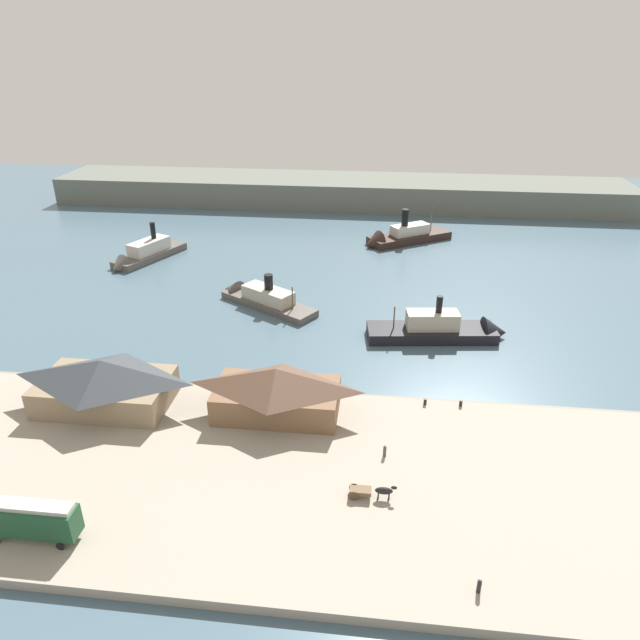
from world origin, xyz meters
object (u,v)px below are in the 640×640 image
Objects in this scene: ferry_shed_east_terminal at (104,382)px; ferry_near_quay at (448,330)px; pedestrian_walking_west at (385,451)px; ferry_moored_west at (143,255)px; mooring_post_center_east at (461,403)px; ferry_approaching_east at (400,237)px; pedestrian_near_cart at (479,586)px; ferry_departing_north at (259,297)px; ferry_shed_central_terminal at (277,391)px; horse_cart at (370,491)px; mooring_post_center_west at (425,402)px; street_tram at (30,518)px.

ferry_shed_east_terminal is 0.73× the size of ferry_near_quay.
ferry_moored_west is (-58.39, 67.40, -0.34)m from pedestrian_walking_west.
pedestrian_walking_west is 37.09m from ferry_near_quay.
pedestrian_walking_west is 0.07× the size of ferry_near_quay.
mooring_post_center_east is 0.04× the size of ferry_approaching_east.
pedestrian_near_cart is 31.15m from mooring_post_center_east.
ferry_near_quay is 1.12× the size of ferry_departing_north.
ferry_near_quay is at bearing 47.45° from ferry_shed_central_terminal.
ferry_approaching_east is (-6.53, 107.28, -0.46)m from pedestrian_near_cart.
horse_cart is 6.01× the size of mooring_post_center_west.
horse_cart is 20.78m from mooring_post_center_west.
horse_cart is at bearing -65.71° from ferry_departing_north.
ferry_near_quay is at bearing 88.40° from pedestrian_near_cart.
mooring_post_center_east is 76.59m from ferry_approaching_east.
ferry_near_quay reaches higher than street_tram.
ferry_shed_east_terminal is 20.40× the size of mooring_post_center_east.
horse_cart is at bearing -21.00° from ferry_shed_east_terminal.
mooring_post_center_west and mooring_post_center_east have the same top height.
pedestrian_near_cart is 109.53m from ferry_moored_west.
street_tram is 35.83m from horse_cart.
ferry_approaching_east reaches higher than ferry_shed_central_terminal.
horse_cart is 96.00m from ferry_approaching_east.
ferry_shed_central_terminal is at bearing 152.71° from pedestrian_walking_west.
street_tram is 70.52m from ferry_near_quay.
ferry_near_quay is (0.07, 23.32, -0.13)m from mooring_post_center_east.
ferry_moored_west reaches higher than ferry_shed_east_terminal.
horse_cart is at bearing -109.83° from mooring_post_center_west.
street_tram is 50.88m from mooring_post_center_west.
ferry_shed_east_terminal is 45.22m from mooring_post_center_west.
ferry_approaching_east reaches higher than ferry_moored_west.
ferry_moored_west reaches higher than ferry_shed_central_terminal.
mooring_post_center_west is at bearing -47.60° from ferry_departing_north.
street_tram is 0.45× the size of ferry_departing_north.
pedestrian_near_cart is at bearing -86.52° from ferry_approaching_east.
pedestrian_near_cart is at bearing -92.68° from mooring_post_center_east.
ferry_shed_central_terminal is at bearing 50.22° from street_tram.
pedestrian_near_cart is 31.11m from mooring_post_center_west.
horse_cart is at bearing -105.70° from ferry_near_quay.
ferry_departing_north is at bearing 114.29° from horse_cart.
pedestrian_walking_west is (39.30, -6.98, -2.85)m from ferry_shed_east_terminal.
pedestrian_near_cart is at bearing -83.48° from mooring_post_center_west.
ferry_shed_central_terminal is 35.95m from pedestrian_near_cart.
mooring_post_center_west is (5.53, 12.02, -0.30)m from pedestrian_walking_west.
pedestrian_near_cart is 54.45m from ferry_near_quay.
pedestrian_near_cart is at bearing -28.14° from ferry_shed_east_terminal.
ferry_shed_central_terminal is at bearing -53.95° from ferry_moored_west.
ferry_near_quay is 38.01m from ferry_departing_north.
pedestrian_near_cart is at bearing -64.36° from pedestrian_walking_west.
horse_cart reaches higher than pedestrian_walking_west.
ferry_near_quay reaches higher than pedestrian_near_cart.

